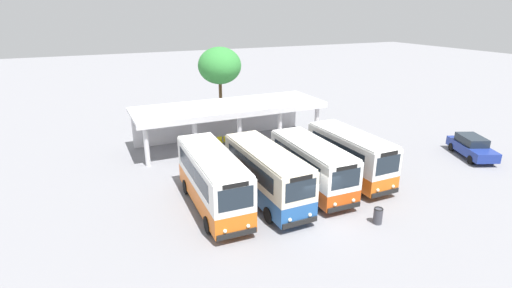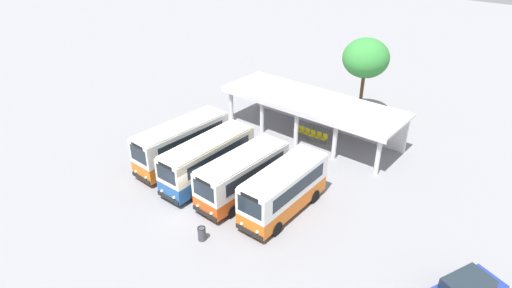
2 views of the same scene
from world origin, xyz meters
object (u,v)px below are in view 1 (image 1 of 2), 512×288
(city_bus_middle_cream, at_px, (312,165))
(waiting_chair_fourth_seat, at_px, (239,139))
(waiting_chair_second_from_end, at_px, (227,140))
(waiting_chair_middle_seat, at_px, (233,139))
(city_bus_second_in_row, at_px, (266,173))
(parked_car_flank, at_px, (472,147))
(litter_bin_apron, at_px, (378,216))
(waiting_chair_end_by_column, at_px, (220,141))
(waiting_chair_far_end_seat, at_px, (251,137))
(waiting_chair_fifth_seat, at_px, (245,137))
(city_bus_nearest_orange, at_px, (213,178))
(city_bus_fourth_amber, at_px, (350,154))

(city_bus_middle_cream, distance_m, waiting_chair_fourth_seat, 10.02)
(waiting_chair_second_from_end, xyz_separation_m, waiting_chair_middle_seat, (0.57, -0.01, 0.00))
(city_bus_second_in_row, height_order, waiting_chair_second_from_end, city_bus_second_in_row)
(parked_car_flank, bearing_deg, waiting_chair_fourth_seat, 146.33)
(waiting_chair_fourth_seat, bearing_deg, city_bus_middle_cream, -85.39)
(waiting_chair_fourth_seat, bearing_deg, litter_bin_apron, -82.80)
(city_bus_second_in_row, height_order, waiting_chair_end_by_column, city_bus_second_in_row)
(city_bus_middle_cream, height_order, waiting_chair_fourth_seat, city_bus_middle_cream)
(waiting_chair_far_end_seat, bearing_deg, city_bus_middle_cream, -91.92)
(waiting_chair_fifth_seat, bearing_deg, waiting_chair_end_by_column, 178.99)
(litter_bin_apron, bearing_deg, city_bus_middle_cream, 102.27)
(waiting_chair_middle_seat, height_order, waiting_chair_far_end_seat, same)
(city_bus_nearest_orange, xyz_separation_m, city_bus_second_in_row, (3.17, -0.42, -0.07))
(waiting_chair_end_by_column, height_order, waiting_chair_fourth_seat, same)
(waiting_chair_fourth_seat, distance_m, waiting_chair_far_end_seat, 1.14)
(waiting_chair_fourth_seat, distance_m, litter_bin_apron, 15.00)
(city_bus_fourth_amber, distance_m, litter_bin_apron, 5.84)
(waiting_chair_second_from_end, distance_m, litter_bin_apron, 15.22)
(litter_bin_apron, bearing_deg, waiting_chair_end_by_column, 103.43)
(city_bus_fourth_amber, xyz_separation_m, waiting_chair_middle_seat, (-4.54, 9.63, -1.26))
(city_bus_fourth_amber, relative_size, waiting_chair_end_by_column, 8.16)
(city_bus_nearest_orange, height_order, city_bus_second_in_row, city_bus_nearest_orange)
(parked_car_flank, relative_size, waiting_chair_second_from_end, 5.61)
(city_bus_middle_cream, distance_m, waiting_chair_fifth_seat, 10.06)
(waiting_chair_second_from_end, bearing_deg, city_bus_nearest_orange, -114.60)
(city_bus_nearest_orange, relative_size, parked_car_flank, 1.65)
(city_bus_middle_cream, xyz_separation_m, waiting_chair_fifth_seat, (-0.23, 9.98, -1.21))
(city_bus_nearest_orange, height_order, parked_car_flank, city_bus_nearest_orange)
(waiting_chair_end_by_column, height_order, waiting_chair_fifth_seat, same)
(city_bus_fourth_amber, xyz_separation_m, waiting_chair_fifth_seat, (-3.40, 9.66, -1.26))
(parked_car_flank, relative_size, waiting_chair_middle_seat, 5.61)
(parked_car_flank, height_order, waiting_chair_middle_seat, parked_car_flank)
(city_bus_second_in_row, relative_size, waiting_chair_fourth_seat, 9.05)
(waiting_chair_middle_seat, bearing_deg, waiting_chair_fourth_seat, -3.34)
(waiting_chair_fifth_seat, bearing_deg, city_bus_fourth_amber, -70.59)
(city_bus_nearest_orange, height_order, waiting_chair_far_end_seat, city_bus_nearest_orange)
(waiting_chair_second_from_end, relative_size, waiting_chair_fourth_seat, 1.00)
(city_bus_nearest_orange, bearing_deg, city_bus_fourth_amber, 0.01)
(city_bus_nearest_orange, height_order, city_bus_middle_cream, city_bus_nearest_orange)
(waiting_chair_end_by_column, xyz_separation_m, waiting_chair_fifth_seat, (2.27, -0.04, 0.00))
(waiting_chair_far_end_seat, bearing_deg, city_bus_second_in_row, -109.15)
(waiting_chair_end_by_column, bearing_deg, waiting_chair_fifth_seat, -1.01)
(waiting_chair_fifth_seat, bearing_deg, waiting_chair_fourth_seat, -173.31)
(city_bus_second_in_row, height_order, city_bus_fourth_amber, city_bus_fourth_amber)
(city_bus_nearest_orange, relative_size, waiting_chair_second_from_end, 9.23)
(waiting_chair_fourth_seat, bearing_deg, waiting_chair_fifth_seat, 6.69)
(waiting_chair_end_by_column, distance_m, waiting_chair_fourth_seat, 1.70)
(city_bus_second_in_row, relative_size, waiting_chair_far_end_seat, 9.05)
(city_bus_middle_cream, distance_m, waiting_chair_end_by_column, 10.40)
(parked_car_flank, height_order, waiting_chair_fifth_seat, parked_car_flank)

